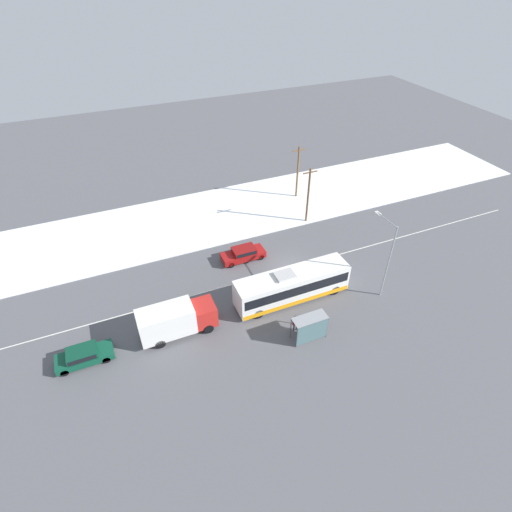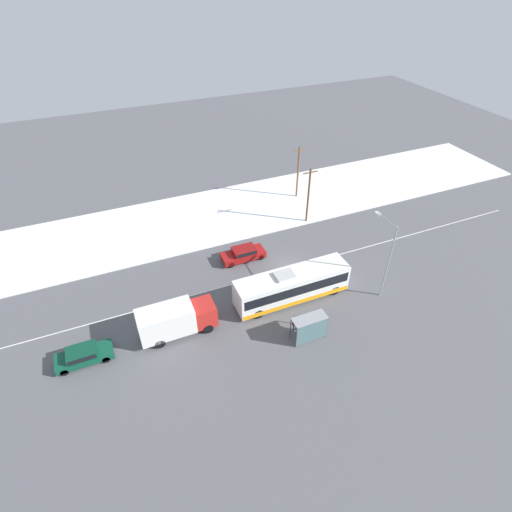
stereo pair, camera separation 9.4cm
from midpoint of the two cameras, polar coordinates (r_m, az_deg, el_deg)
name	(u,v)px [view 2 (the right image)]	position (r m, az deg, el deg)	size (l,w,h in m)	color
ground_plane	(290,268)	(42.12, 4.88, -1.78)	(120.00, 120.00, 0.00)	#56565B
snow_lot	(244,209)	(51.72, -1.63, 6.80)	(80.00, 12.57, 0.12)	white
lane_marking_center	(290,268)	(42.12, 4.88, -1.78)	(60.00, 0.12, 0.00)	silver
city_bus	(292,286)	(37.74, 5.21, -4.22)	(11.05, 2.57, 3.26)	white
box_truck	(175,319)	(35.11, -11.38, -8.86)	(6.61, 2.30, 3.02)	silver
sedan_car	(243,253)	(42.74, -1.74, 0.39)	(4.71, 1.80, 1.42)	maroon
parked_car_near_truck	(83,355)	(35.98, -23.37, -12.82)	(4.48, 1.80, 1.36)	#0F4733
pedestrian_at_stop	(295,322)	(35.19, 5.74, -9.31)	(0.65, 0.29, 1.80)	#23232D
bus_shelter	(311,326)	(34.21, 7.90, -9.91)	(2.97, 1.20, 2.40)	gray
streetlamp	(386,250)	(38.02, 18.20, 0.78)	(0.36, 3.07, 7.95)	#9EA3A8
utility_pole_roadside	(308,195)	(47.73, 7.56, 8.68)	(1.80, 0.24, 7.08)	brown
utility_pole_snowlot	(298,171)	(53.00, 6.07, 11.93)	(1.80, 0.24, 7.10)	brown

